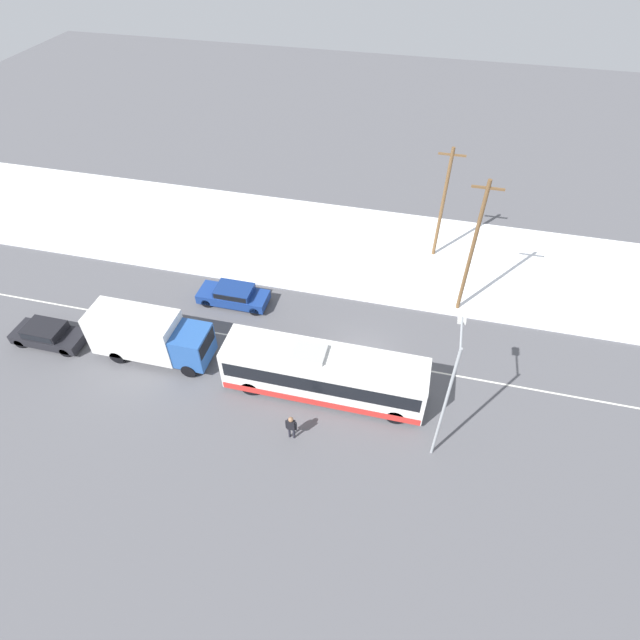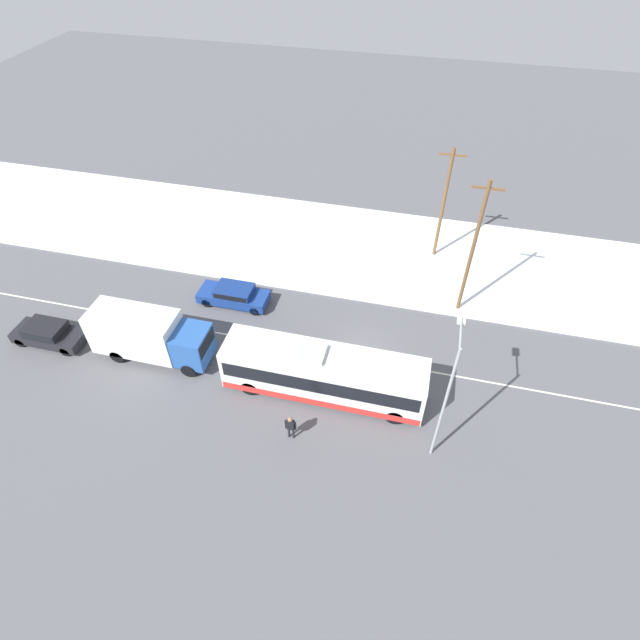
{
  "view_description": "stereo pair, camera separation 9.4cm",
  "coord_description": "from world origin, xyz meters",
  "px_view_note": "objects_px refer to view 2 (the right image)",
  "views": [
    {
      "loc": [
        2.23,
        -20.13,
        22.6
      ],
      "look_at": [
        -2.95,
        1.29,
        1.4
      ],
      "focal_mm": 28.0,
      "sensor_mm": 36.0,
      "label": 1
    },
    {
      "loc": [
        2.33,
        -20.11,
        22.6
      ],
      "look_at": [
        -2.95,
        1.29,
        1.4
      ],
      "focal_mm": 28.0,
      "sensor_mm": 36.0,
      "label": 2
    }
  ],
  "objects_px": {
    "utility_pole_roadside": "(473,249)",
    "utility_pole_snowlot": "(443,204)",
    "box_truck": "(148,334)",
    "sedan_car": "(234,294)",
    "city_bus": "(324,374)",
    "parked_car_near_truck": "(48,333)",
    "streetlamp": "(448,386)",
    "pedestrian_at_stop": "(291,425)"
  },
  "relations": [
    {
      "from": "utility_pole_roadside",
      "to": "utility_pole_snowlot",
      "type": "distance_m",
      "value": 6.07
    },
    {
      "from": "pedestrian_at_stop",
      "to": "parked_car_near_truck",
      "type": "bearing_deg",
      "value": 169.38
    },
    {
      "from": "box_truck",
      "to": "parked_car_near_truck",
      "type": "bearing_deg",
      "value": -175.46
    },
    {
      "from": "box_truck",
      "to": "sedan_car",
      "type": "relative_size",
      "value": 1.52
    },
    {
      "from": "sedan_car",
      "to": "utility_pole_roadside",
      "type": "xyz_separation_m",
      "value": [
        14.68,
        2.96,
        4.17
      ]
    },
    {
      "from": "city_bus",
      "to": "pedestrian_at_stop",
      "type": "xyz_separation_m",
      "value": [
        -0.92,
        -3.36,
        -0.48
      ]
    },
    {
      "from": "sedan_car",
      "to": "streetlamp",
      "type": "height_order",
      "value": "streetlamp"
    },
    {
      "from": "sedan_car",
      "to": "pedestrian_at_stop",
      "type": "xyz_separation_m",
      "value": [
        6.67,
        -9.25,
        0.31
      ]
    },
    {
      "from": "box_truck",
      "to": "streetlamp",
      "type": "bearing_deg",
      "value": -8.02
    },
    {
      "from": "sedan_car",
      "to": "city_bus",
      "type": "bearing_deg",
      "value": 142.16
    },
    {
      "from": "streetlamp",
      "to": "parked_car_near_truck",
      "type": "bearing_deg",
      "value": 175.54
    },
    {
      "from": "pedestrian_at_stop",
      "to": "utility_pole_snowlot",
      "type": "relative_size",
      "value": 0.2
    },
    {
      "from": "city_bus",
      "to": "box_truck",
      "type": "distance_m",
      "value": 10.65
    },
    {
      "from": "pedestrian_at_stop",
      "to": "utility_pole_snowlot",
      "type": "bearing_deg",
      "value": 71.52
    },
    {
      "from": "city_bus",
      "to": "pedestrian_at_stop",
      "type": "bearing_deg",
      "value": -105.4
    },
    {
      "from": "city_bus",
      "to": "sedan_car",
      "type": "height_order",
      "value": "city_bus"
    },
    {
      "from": "box_truck",
      "to": "streetlamp",
      "type": "distance_m",
      "value": 17.37
    },
    {
      "from": "box_truck",
      "to": "parked_car_near_truck",
      "type": "distance_m",
      "value": 6.86
    },
    {
      "from": "parked_car_near_truck",
      "to": "utility_pole_snowlot",
      "type": "height_order",
      "value": "utility_pole_snowlot"
    },
    {
      "from": "sedan_car",
      "to": "utility_pole_snowlot",
      "type": "distance_m",
      "value": 15.77
    },
    {
      "from": "city_bus",
      "to": "utility_pole_roadside",
      "type": "bearing_deg",
      "value": 51.33
    },
    {
      "from": "box_truck",
      "to": "sedan_car",
      "type": "distance_m",
      "value": 6.48
    },
    {
      "from": "pedestrian_at_stop",
      "to": "utility_pole_snowlot",
      "type": "height_order",
      "value": "utility_pole_snowlot"
    },
    {
      "from": "parked_car_near_truck",
      "to": "streetlamp",
      "type": "distance_m",
      "value": 24.11
    },
    {
      "from": "box_truck",
      "to": "utility_pole_roadside",
      "type": "height_order",
      "value": "utility_pole_roadside"
    },
    {
      "from": "city_bus",
      "to": "box_truck",
      "type": "bearing_deg",
      "value": 178.53
    },
    {
      "from": "city_bus",
      "to": "utility_pole_roadside",
      "type": "xyz_separation_m",
      "value": [
        7.09,
        8.86,
        3.39
      ]
    },
    {
      "from": "box_truck",
      "to": "parked_car_near_truck",
      "type": "height_order",
      "value": "box_truck"
    },
    {
      "from": "box_truck",
      "to": "utility_pole_snowlot",
      "type": "relative_size",
      "value": 0.84
    },
    {
      "from": "city_bus",
      "to": "box_truck",
      "type": "xyz_separation_m",
      "value": [
        -10.65,
        0.27,
        0.2
      ]
    },
    {
      "from": "parked_car_near_truck",
      "to": "utility_pole_snowlot",
      "type": "relative_size",
      "value": 0.52
    },
    {
      "from": "parked_car_near_truck",
      "to": "streetlamp",
      "type": "bearing_deg",
      "value": -4.46
    },
    {
      "from": "city_bus",
      "to": "sedan_car",
      "type": "bearing_deg",
      "value": 142.16
    },
    {
      "from": "sedan_car",
      "to": "parked_car_near_truck",
      "type": "xyz_separation_m",
      "value": [
        -9.82,
        -6.16,
        0.01
      ]
    },
    {
      "from": "sedan_car",
      "to": "utility_pole_roadside",
      "type": "bearing_deg",
      "value": -168.6
    },
    {
      "from": "city_bus",
      "to": "box_truck",
      "type": "relative_size",
      "value": 1.57
    },
    {
      "from": "parked_car_near_truck",
      "to": "utility_pole_roadside",
      "type": "distance_m",
      "value": 26.47
    },
    {
      "from": "city_bus",
      "to": "pedestrian_at_stop",
      "type": "height_order",
      "value": "city_bus"
    },
    {
      "from": "box_truck",
      "to": "sedan_car",
      "type": "height_order",
      "value": "box_truck"
    },
    {
      "from": "parked_car_near_truck",
      "to": "sedan_car",
      "type": "bearing_deg",
      "value": 32.09
    },
    {
      "from": "streetlamp",
      "to": "utility_pole_snowlot",
      "type": "distance_m",
      "value": 16.72
    },
    {
      "from": "city_bus",
      "to": "streetlamp",
      "type": "height_order",
      "value": "streetlamp"
    }
  ]
}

